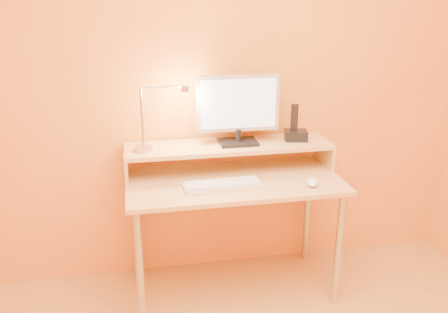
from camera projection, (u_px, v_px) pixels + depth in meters
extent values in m
cube|color=#F9A239|center=(223.00, 76.00, 2.80)|extent=(3.00, 0.04, 2.50)
cylinder|color=#B9B9BD|center=(140.00, 271.00, 2.47)|extent=(0.04, 0.04, 0.69)
cylinder|color=#B9B9BD|center=(339.00, 250.00, 2.66)|extent=(0.04, 0.04, 0.69)
cylinder|color=#B9B9BD|center=(138.00, 226.00, 2.93)|extent=(0.04, 0.04, 0.69)
cylinder|color=#B9B9BD|center=(307.00, 212.00, 3.13)|extent=(0.04, 0.04, 0.69)
cube|color=#ECB683|center=(234.00, 181.00, 2.68)|extent=(1.20, 0.60, 0.02)
cube|color=#ECB683|center=(126.00, 166.00, 2.69)|extent=(0.02, 0.30, 0.14)
cube|color=#ECB683|center=(324.00, 153.00, 2.90)|extent=(0.02, 0.30, 0.14)
cube|color=#ECB683|center=(229.00, 146.00, 2.76)|extent=(1.20, 0.30, 0.02)
cube|color=black|center=(238.00, 142.00, 2.77)|extent=(0.22, 0.16, 0.02)
cylinder|color=black|center=(238.00, 135.00, 2.75)|extent=(0.04, 0.04, 0.07)
cube|color=#B8B8B9|center=(238.00, 103.00, 2.70)|extent=(0.48, 0.05, 0.32)
cube|color=black|center=(237.00, 102.00, 2.72)|extent=(0.43, 0.02, 0.27)
cube|color=silver|center=(239.00, 104.00, 2.68)|extent=(0.43, 0.02, 0.28)
cylinder|color=#B9B9BD|center=(144.00, 149.00, 2.64)|extent=(0.10, 0.10, 0.02)
cylinder|color=#B9B9BD|center=(142.00, 118.00, 2.58)|extent=(0.01, 0.01, 0.33)
cylinder|color=#B9B9BD|center=(163.00, 87.00, 2.55)|extent=(0.24, 0.01, 0.01)
cylinder|color=#B9B9BD|center=(185.00, 89.00, 2.58)|extent=(0.04, 0.04, 0.03)
cylinder|color=#FFEAC6|center=(185.00, 92.00, 2.58)|extent=(0.03, 0.03, 0.00)
cube|color=black|center=(296.00, 135.00, 2.82)|extent=(0.15, 0.12, 0.06)
cube|color=black|center=(294.00, 118.00, 2.78)|extent=(0.04, 0.03, 0.16)
cube|color=#214BFF|center=(306.00, 137.00, 2.78)|extent=(0.01, 0.00, 0.04)
cube|color=silver|center=(223.00, 186.00, 2.55)|extent=(0.42, 0.15, 0.02)
ellipsoid|color=white|center=(312.00, 182.00, 2.58)|extent=(0.10, 0.13, 0.04)
cube|color=silver|center=(199.00, 188.00, 2.54)|extent=(0.05, 0.18, 0.02)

